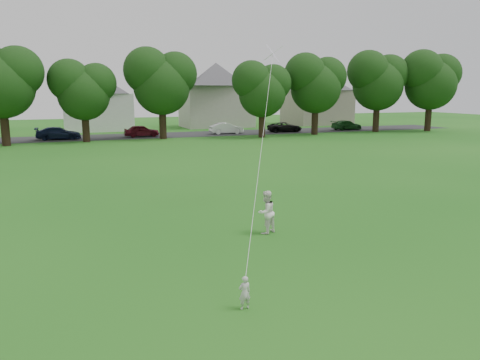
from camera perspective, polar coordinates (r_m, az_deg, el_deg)
name	(u,v)px	position (r m, az deg, el deg)	size (l,w,h in m)	color
ground	(246,278)	(12.83, 0.69, -11.92)	(160.00, 160.00, 0.00)	#185B14
street	(106,137)	(53.42, -16.08, 5.05)	(90.00, 7.00, 0.01)	#2D2D30
toddler	(245,293)	(11.04, 0.57, -13.56)	(0.29, 0.19, 0.80)	beige
older_boy	(266,212)	(16.48, 3.20, -3.94)	(0.75, 0.58, 1.53)	white
kite	(263,134)	(15.51, 2.84, 5.64)	(3.01, 5.34, 12.36)	white
tree_row	(155,78)	(48.33, -10.34, 12.16)	(83.54, 9.44, 10.22)	black
parked_cars	(121,132)	(52.52, -14.34, 5.73)	(64.60, 2.37, 1.29)	black
house_row	(102,91)	(63.21, -16.50, 10.42)	(76.50, 13.43, 10.54)	white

